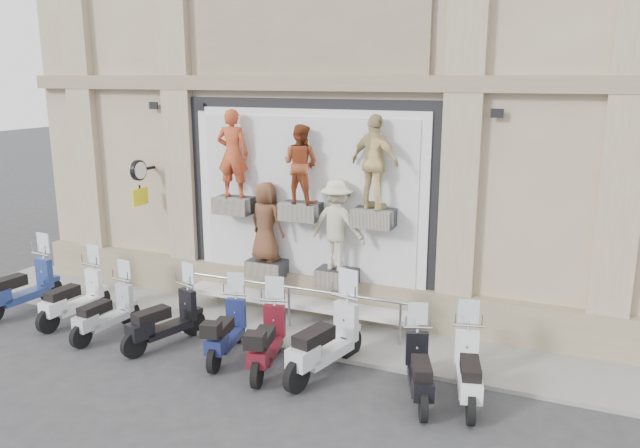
{
  "coord_description": "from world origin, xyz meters",
  "views": [
    {
      "loc": [
        5.19,
        -8.58,
        4.99
      ],
      "look_at": [
        0.72,
        1.9,
        2.28
      ],
      "focal_mm": 35.0,
      "sensor_mm": 36.0,
      "label": 1
    }
  ],
  "objects_px": {
    "scooter_c": "(105,302)",
    "clock_sign_bracket": "(139,177)",
    "scooter_a": "(20,276)",
    "scooter_h": "(420,358)",
    "scooter_i": "(469,358)",
    "scooter_d": "(163,309)",
    "scooter_e": "(226,320)",
    "scooter_b": "(73,287)",
    "scooter_f": "(267,329)",
    "guard_rail": "(289,307)",
    "scooter_g": "(325,328)"
  },
  "relations": [
    {
      "from": "scooter_e",
      "to": "guard_rail",
      "type": "bearing_deg",
      "value": 61.67
    },
    {
      "from": "scooter_a",
      "to": "scooter_d",
      "type": "distance_m",
      "value": 3.91
    },
    {
      "from": "scooter_c",
      "to": "scooter_e",
      "type": "xyz_separation_m",
      "value": [
        2.67,
        0.12,
        0.01
      ]
    },
    {
      "from": "scooter_f",
      "to": "scooter_h",
      "type": "bearing_deg",
      "value": -13.3
    },
    {
      "from": "clock_sign_bracket",
      "to": "scooter_d",
      "type": "height_order",
      "value": "clock_sign_bracket"
    },
    {
      "from": "scooter_d",
      "to": "scooter_e",
      "type": "height_order",
      "value": "scooter_d"
    },
    {
      "from": "scooter_g",
      "to": "scooter_f",
      "type": "bearing_deg",
      "value": -154.8
    },
    {
      "from": "scooter_d",
      "to": "scooter_g",
      "type": "xyz_separation_m",
      "value": [
        3.23,
        0.12,
        0.1
      ]
    },
    {
      "from": "scooter_b",
      "to": "scooter_i",
      "type": "xyz_separation_m",
      "value": [
        8.1,
        -0.11,
        -0.02
      ]
    },
    {
      "from": "scooter_c",
      "to": "scooter_i",
      "type": "xyz_separation_m",
      "value": [
        6.99,
        0.22,
        0.03
      ]
    },
    {
      "from": "scooter_b",
      "to": "scooter_c",
      "type": "distance_m",
      "value": 1.17
    },
    {
      "from": "scooter_b",
      "to": "scooter_i",
      "type": "distance_m",
      "value": 8.1
    },
    {
      "from": "scooter_a",
      "to": "scooter_e",
      "type": "distance_m",
      "value": 5.23
    },
    {
      "from": "scooter_b",
      "to": "scooter_d",
      "type": "xyz_separation_m",
      "value": [
        2.47,
        -0.27,
        -0.0
      ]
    },
    {
      "from": "scooter_d",
      "to": "scooter_f",
      "type": "distance_m",
      "value": 2.23
    },
    {
      "from": "scooter_c",
      "to": "scooter_e",
      "type": "distance_m",
      "value": 2.67
    },
    {
      "from": "scooter_a",
      "to": "guard_rail",
      "type": "bearing_deg",
      "value": 19.78
    },
    {
      "from": "scooter_a",
      "to": "scooter_b",
      "type": "xyz_separation_m",
      "value": [
        1.43,
        0.04,
        -0.06
      ]
    },
    {
      "from": "scooter_e",
      "to": "scooter_d",
      "type": "bearing_deg",
      "value": 171.3
    },
    {
      "from": "scooter_c",
      "to": "scooter_d",
      "type": "relative_size",
      "value": 0.94
    },
    {
      "from": "scooter_g",
      "to": "scooter_i",
      "type": "relative_size",
      "value": 1.16
    },
    {
      "from": "scooter_b",
      "to": "scooter_f",
      "type": "relative_size",
      "value": 1.01
    },
    {
      "from": "scooter_f",
      "to": "scooter_i",
      "type": "xyz_separation_m",
      "value": [
        3.41,
        0.24,
        -0.01
      ]
    },
    {
      "from": "scooter_c",
      "to": "scooter_f",
      "type": "xyz_separation_m",
      "value": [
        3.58,
        -0.03,
        0.05
      ]
    },
    {
      "from": "scooter_c",
      "to": "scooter_e",
      "type": "relative_size",
      "value": 0.99
    },
    {
      "from": "scooter_h",
      "to": "scooter_i",
      "type": "relative_size",
      "value": 0.95
    },
    {
      "from": "scooter_a",
      "to": "scooter_c",
      "type": "bearing_deg",
      "value": -0.58
    },
    {
      "from": "scooter_c",
      "to": "clock_sign_bracket",
      "type": "bearing_deg",
      "value": 113.47
    },
    {
      "from": "clock_sign_bracket",
      "to": "scooter_e",
      "type": "distance_m",
      "value": 4.5
    },
    {
      "from": "scooter_b",
      "to": "scooter_d",
      "type": "height_order",
      "value": "scooter_b"
    },
    {
      "from": "scooter_e",
      "to": "scooter_g",
      "type": "height_order",
      "value": "scooter_g"
    },
    {
      "from": "scooter_g",
      "to": "scooter_b",
      "type": "bearing_deg",
      "value": -167.98
    },
    {
      "from": "guard_rail",
      "to": "scooter_i",
      "type": "relative_size",
      "value": 2.79
    },
    {
      "from": "scooter_e",
      "to": "scooter_f",
      "type": "bearing_deg",
      "value": -20.4
    },
    {
      "from": "scooter_c",
      "to": "scooter_g",
      "type": "distance_m",
      "value": 4.58
    },
    {
      "from": "scooter_a",
      "to": "scooter_c",
      "type": "relative_size",
      "value": 1.15
    },
    {
      "from": "scooter_e",
      "to": "scooter_f",
      "type": "relative_size",
      "value": 0.95
    },
    {
      "from": "clock_sign_bracket",
      "to": "scooter_e",
      "type": "bearing_deg",
      "value": -31.07
    },
    {
      "from": "scooter_i",
      "to": "scooter_e",
      "type": "bearing_deg",
      "value": 167.33
    },
    {
      "from": "scooter_e",
      "to": "scooter_h",
      "type": "distance_m",
      "value": 3.6
    },
    {
      "from": "guard_rail",
      "to": "scooter_e",
      "type": "xyz_separation_m",
      "value": [
        -0.49,
        -1.59,
        0.25
      ]
    },
    {
      "from": "guard_rail",
      "to": "scooter_c",
      "type": "height_order",
      "value": "scooter_c"
    },
    {
      "from": "scooter_a",
      "to": "scooter_b",
      "type": "bearing_deg",
      "value": 7.56
    },
    {
      "from": "scooter_g",
      "to": "clock_sign_bracket",
      "type": "bearing_deg",
      "value": 172.94
    },
    {
      "from": "scooter_f",
      "to": "scooter_i",
      "type": "bearing_deg",
      "value": -9.33
    },
    {
      "from": "clock_sign_bracket",
      "to": "scooter_b",
      "type": "height_order",
      "value": "clock_sign_bracket"
    },
    {
      "from": "scooter_e",
      "to": "scooter_f",
      "type": "distance_m",
      "value": 0.92
    },
    {
      "from": "guard_rail",
      "to": "scooter_g",
      "type": "relative_size",
      "value": 2.4
    },
    {
      "from": "scooter_d",
      "to": "scooter_e",
      "type": "relative_size",
      "value": 1.05
    },
    {
      "from": "clock_sign_bracket",
      "to": "scooter_c",
      "type": "height_order",
      "value": "clock_sign_bracket"
    }
  ]
}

